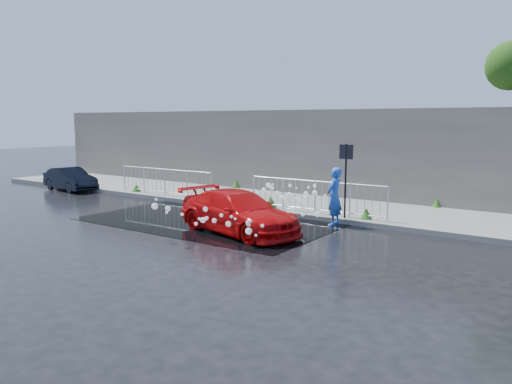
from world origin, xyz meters
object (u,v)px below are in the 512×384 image
at_px(sign_post, 346,169).
at_px(red_car, 239,212).
at_px(person, 334,196).
at_px(dark_car, 70,179).

height_order(sign_post, red_car, sign_post).
height_order(sign_post, person, sign_post).
xyz_separation_m(red_car, person, (1.78, 2.53, 0.30)).
relative_size(red_car, dark_car, 1.29).
relative_size(sign_post, person, 1.39).
bearing_deg(sign_post, dark_car, -177.89).
bearing_deg(sign_post, red_car, -122.28).
bearing_deg(red_car, person, -22.41).
xyz_separation_m(sign_post, dark_car, (-13.58, -0.50, -1.19)).
bearing_deg(person, dark_car, -92.62).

